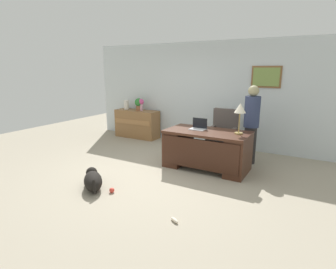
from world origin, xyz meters
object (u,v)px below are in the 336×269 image
at_px(desk_lamp, 240,110).
at_px(laptop, 199,127).
at_px(dog_toy_ball, 112,190).
at_px(vase_with_flowers, 141,103).
at_px(desk, 206,149).
at_px(potted_plant, 139,104).
at_px(credenza, 137,124).
at_px(dog_toy_bone, 174,220).
at_px(dog_lying, 93,180).
at_px(person_standing, 251,124).
at_px(vase_empty, 126,105).
at_px(armchair, 223,135).

bearing_deg(desk_lamp, laptop, -179.55).
bearing_deg(dog_toy_ball, vase_with_flowers, 117.57).
distance_m(desk, potted_plant, 3.14).
bearing_deg(potted_plant, dog_toy_ball, -61.37).
bearing_deg(credenza, dog_toy_ball, -60.31).
bearing_deg(desk, dog_toy_bone, -79.09).
bearing_deg(dog_lying, laptop, 61.31).
height_order(dog_lying, potted_plant, potted_plant).
distance_m(person_standing, potted_plant, 3.47).
distance_m(dog_lying, vase_with_flowers, 3.70).
relative_size(laptop, dog_toy_ball, 3.79).
bearing_deg(laptop, dog_toy_bone, -74.01).
height_order(dog_lying, vase_empty, vase_empty).
distance_m(credenza, armchair, 2.83).
bearing_deg(credenza, dog_toy_bone, -47.95).
bearing_deg(vase_with_flowers, laptop, -29.28).
xyz_separation_m(dog_lying, vase_with_flowers, (-1.34, 3.33, 0.88)).
distance_m(desk, laptop, 0.49).
height_order(person_standing, dog_toy_ball, person_standing).
height_order(desk, credenza, credenza).
bearing_deg(dog_toy_bone, vase_empty, 135.30).
distance_m(desk, armchair, 1.04).
bearing_deg(desk, vase_with_flowers, 151.20).
height_order(person_standing, potted_plant, person_standing).
height_order(laptop, dog_toy_bone, laptop).
xyz_separation_m(credenza, armchair, (2.80, -0.41, 0.08)).
height_order(desk, vase_with_flowers, vase_with_flowers).
bearing_deg(person_standing, vase_empty, 170.29).
height_order(person_standing, dog_lying, person_standing).
bearing_deg(armchair, person_standing, -20.17).
bearing_deg(desk_lamp, desk, -170.37).
distance_m(armchair, potted_plant, 2.80).
xyz_separation_m(person_standing, laptop, (-0.91, -0.69, -0.02)).
bearing_deg(person_standing, vase_with_flowers, 168.74).
xyz_separation_m(credenza, dog_toy_bone, (3.21, -3.56, -0.38)).
distance_m(laptop, dog_toy_bone, 2.43).
bearing_deg(vase_with_flowers, desk_lamp, -22.53).
bearing_deg(desk_lamp, dog_lying, -134.03).
relative_size(dog_lying, potted_plant, 1.82).
distance_m(dog_lying, dog_toy_ball, 0.40).
bearing_deg(vase_with_flowers, armchair, -8.84).
distance_m(dog_lying, vase_empty, 3.91).
height_order(desk, desk_lamp, desk_lamp).
bearing_deg(potted_plant, laptop, -28.51).
xyz_separation_m(desk, vase_with_flowers, (-2.64, 1.45, 0.61)).
distance_m(desk, person_standing, 1.14).
bearing_deg(laptop, dog_lying, -118.69).
bearing_deg(person_standing, dog_lying, -126.72).
bearing_deg(dog_toy_bone, credenza, 132.05).
bearing_deg(vase_with_flowers, dog_lying, -68.15).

